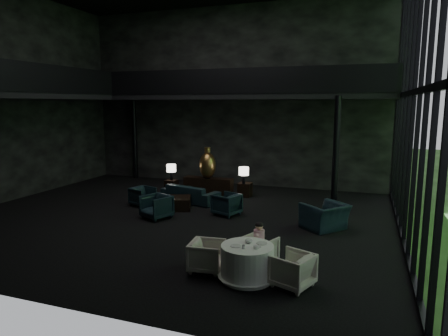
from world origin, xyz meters
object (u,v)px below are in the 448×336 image
(coffee_table, at_px, (177,203))
(dining_chair_east, at_px, (292,268))
(table_lamp_right, at_px, (244,172))
(lounge_armchair_east, at_px, (227,203))
(side_table_left, at_px, (171,186))
(side_table_right, at_px, (245,190))
(lounge_armchair_west, at_px, (143,196))
(dining_table, at_px, (247,264))
(child, at_px, (259,234))
(lounge_armchair_south, at_px, (156,204))
(dining_chair_north, at_px, (259,249))
(console, at_px, (208,185))
(window_armchair, at_px, (325,210))
(bronze_urn, at_px, (208,165))
(table_lamp_left, at_px, (171,169))
(sofa, at_px, (190,189))
(dining_chair_west, at_px, (207,255))

(coffee_table, height_order, dining_chair_east, dining_chair_east)
(table_lamp_right, height_order, lounge_armchair_east, table_lamp_right)
(side_table_left, height_order, side_table_right, side_table_right)
(side_table_left, relative_size, lounge_armchair_east, 0.60)
(lounge_armchair_west, height_order, dining_table, dining_table)
(side_table_left, distance_m, child, 8.30)
(side_table_left, height_order, lounge_armchair_south, lounge_armchair_south)
(dining_chair_east, bearing_deg, dining_chair_north, -114.09)
(console, distance_m, dining_chair_north, 7.53)
(lounge_armchair_west, distance_m, lounge_armchair_east, 3.32)
(lounge_armchair_east, bearing_deg, dining_chair_north, 48.76)
(window_armchair, bearing_deg, coffee_table, -56.54)
(lounge_armchair_west, bearing_deg, lounge_armchair_east, -74.78)
(side_table_right, height_order, child, child)
(table_lamp_right, xyz_separation_m, coffee_table, (-1.72, -2.49, -0.82))
(lounge_armchair_west, xyz_separation_m, lounge_armchair_east, (3.32, -0.14, 0.05))
(lounge_armchair_east, bearing_deg, lounge_armchair_west, -73.65)
(bronze_urn, distance_m, side_table_left, 1.87)
(lounge_armchair_south, bearing_deg, console, 110.93)
(bronze_urn, relative_size, dining_table, 1.00)
(console, bearing_deg, lounge_armchair_south, -93.30)
(dining_chair_north, distance_m, child, 0.39)
(dining_table, xyz_separation_m, dining_chair_east, (0.96, -0.02, 0.06))
(dining_chair_north, bearing_deg, window_armchair, -88.79)
(dining_table, distance_m, dining_chair_east, 0.96)
(side_table_left, distance_m, lounge_armchair_east, 4.27)
(bronze_urn, distance_m, lounge_armchair_south, 3.98)
(table_lamp_left, distance_m, dining_chair_north, 8.33)
(console, height_order, table_lamp_left, table_lamp_left)
(table_lamp_left, xyz_separation_m, lounge_armchair_west, (0.08, -2.47, -0.61))
(side_table_right, relative_size, lounge_armchair_west, 0.75)
(coffee_table, distance_m, dining_table, 6.15)
(sofa, xyz_separation_m, dining_chair_west, (2.98, -5.66, -0.12))
(side_table_left, bearing_deg, lounge_armchair_east, -37.28)
(console, distance_m, child, 7.55)
(lounge_armchair_east, distance_m, dining_chair_north, 4.18)
(lounge_armchair_east, xyz_separation_m, child, (2.08, -3.64, 0.30))
(lounge_armchair_west, height_order, dining_chair_east, dining_chair_east)
(bronze_urn, bearing_deg, table_lamp_left, -174.88)
(table_lamp_left, height_order, table_lamp_right, table_lamp_right)
(sofa, relative_size, dining_table, 1.94)
(side_table_right, distance_m, dining_chair_east, 8.06)
(console, distance_m, dining_chair_west, 7.80)
(dining_chair_east, bearing_deg, lounge_armchair_west, -105.40)
(table_lamp_left, xyz_separation_m, dining_table, (5.45, -7.16, -0.65))
(side_table_right, distance_m, child, 6.86)
(coffee_table, height_order, child, child)
(sofa, distance_m, lounge_armchair_east, 2.26)
(lounge_armchair_west, bearing_deg, child, -107.35)
(lounge_armchair_east, xyz_separation_m, dining_table, (2.06, -4.55, -0.09))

